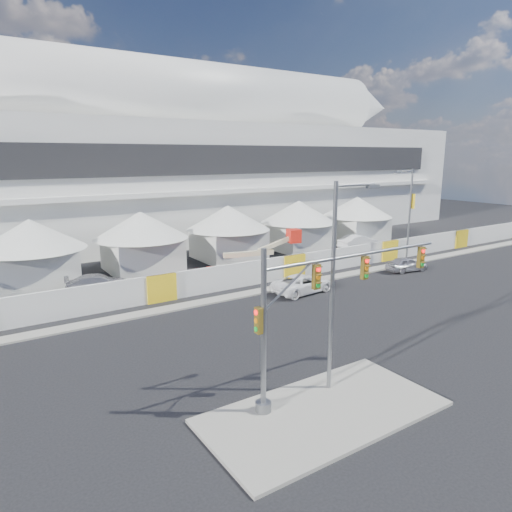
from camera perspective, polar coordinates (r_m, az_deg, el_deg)
ground at (r=25.57m, az=14.21°, el=-11.71°), size 160.00×160.00×0.00m
median_island at (r=19.85m, az=8.46°, el=-18.73°), size 10.00×5.00×0.15m
far_curb at (r=47.92m, az=19.55°, el=-0.58°), size 80.00×1.20×0.12m
stadium at (r=62.76m, az=-8.69°, el=11.58°), size 80.00×24.80×21.98m
tent_row at (r=44.01m, az=-8.61°, el=2.99°), size 53.40×8.40×5.40m
hoarding_fence at (r=39.25m, az=4.72°, el=-1.27°), size 70.00×0.25×2.00m
scaffold_tower at (r=81.88m, az=17.95°, el=8.89°), size 4.40×4.40×12.00m
sedan_silver at (r=43.42m, az=18.32°, el=-0.98°), size 2.29×4.15×1.34m
pickup_curb at (r=35.13m, az=5.86°, el=-3.43°), size 2.77×5.28×1.42m
lot_car_a at (r=52.39m, az=12.62°, el=1.74°), size 1.75×4.90×1.61m
lot_car_c at (r=36.97m, az=-19.04°, el=-3.27°), size 2.86×5.16×1.42m
traffic_mast at (r=19.21m, az=6.72°, el=-6.82°), size 10.34×0.66×6.75m
streetlight_median at (r=19.74m, az=10.08°, el=-2.12°), size 2.53×0.25×9.16m
streetlight_curb at (r=45.54m, az=18.52°, el=5.50°), size 2.69×0.60×9.07m
boom_lift at (r=38.19m, az=-1.85°, el=-1.46°), size 8.30×2.67×4.11m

